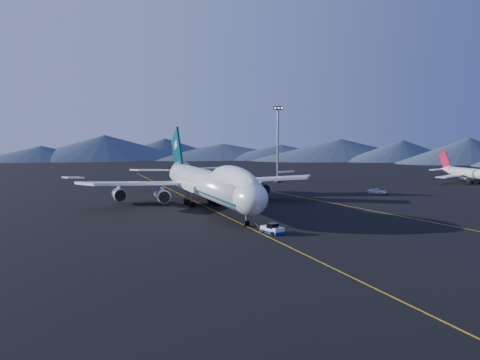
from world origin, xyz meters
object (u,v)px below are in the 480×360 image
object	(u,v)px
boeing_747	(208,183)
pushback_tug	(272,230)
second_jet	(478,174)
floodlight_mast	(278,144)
service_van	(377,191)

from	to	relation	value
boeing_747	pushback_tug	xyz separation A→B (m)	(1.81, -34.85, -5.21)
second_jet	floodlight_mast	world-z (taller)	floodlight_mast
boeing_747	pushback_tug	world-z (taller)	boeing_747
boeing_747	service_van	world-z (taller)	boeing_747
pushback_tug	second_jet	bearing A→B (deg)	13.83
boeing_747	pushback_tug	bearing A→B (deg)	-87.02
boeing_747	floodlight_mast	bearing A→B (deg)	52.51
second_jet	floodlight_mast	bearing A→B (deg)	157.36
boeing_747	floodlight_mast	xyz separation A→B (m)	(41.09, 53.57, 7.78)
service_van	boeing_747	bearing A→B (deg)	160.20
boeing_747	floodlight_mast	world-z (taller)	floodlight_mast
pushback_tug	floodlight_mast	xyz separation A→B (m)	(39.28, 88.42, 12.99)
boeing_747	service_van	distance (m)	55.09
pushback_tug	second_jet	xyz separation A→B (m)	(102.66, 60.77, 2.71)
pushback_tug	boeing_747	bearing A→B (deg)	76.18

